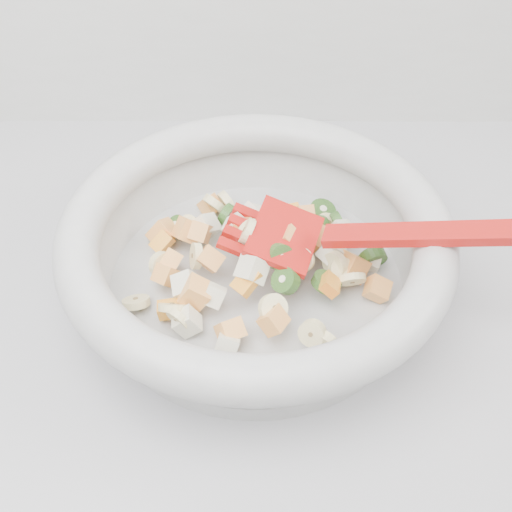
{
  "coord_description": "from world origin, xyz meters",
  "views": [
    {
      "loc": [
        -0.18,
        1.01,
        1.37
      ],
      "look_at": [
        -0.18,
        1.43,
        0.95
      ],
      "focal_mm": 45.0,
      "sensor_mm": 36.0,
      "label": 1
    }
  ],
  "objects": [
    {
      "name": "counter",
      "position": [
        0.0,
        1.45,
        0.45
      ],
      "size": [
        2.0,
        0.6,
        0.9
      ],
      "primitive_type": "cube",
      "color": "#9C9CA1",
      "rests_on": "ground"
    },
    {
      "name": "mixing_bowl",
      "position": [
        -0.18,
        1.43,
        0.95
      ],
      "size": [
        0.46,
        0.36,
        0.14
      ],
      "color": "#B8B9B7",
      "rests_on": "counter"
    }
  ]
}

